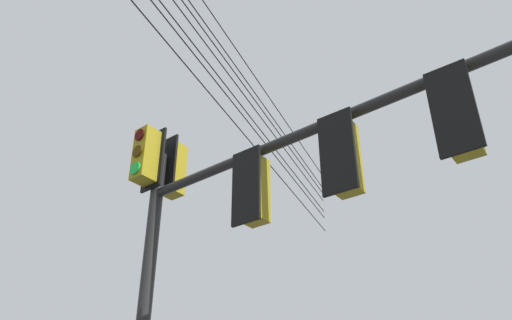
% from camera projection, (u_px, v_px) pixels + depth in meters
% --- Properties ---
extents(signal_mast_assembly, '(6.36, 1.00, 6.36)m').
position_uv_depth(signal_mast_assembly, '(233.00, 207.00, 6.94)').
color(signal_mast_assembly, black).
rests_on(signal_mast_assembly, ground).
extents(overhead_wire_span, '(6.01, 16.86, 2.49)m').
position_uv_depth(overhead_wire_span, '(197.00, 34.00, 10.83)').
color(overhead_wire_span, black).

